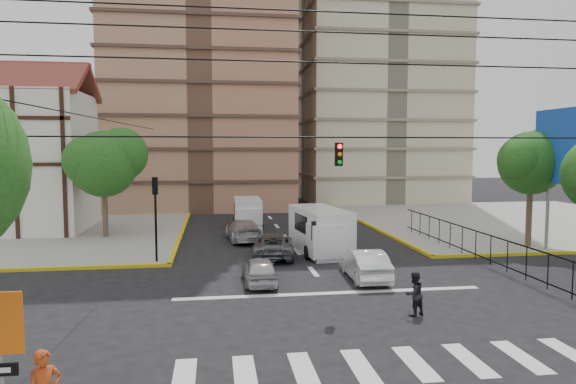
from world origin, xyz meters
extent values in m
plane|color=black|center=(0.00, 0.00, 0.00)|extent=(160.00, 160.00, 0.00)
cube|color=gray|center=(-20.00, 20.00, 0.07)|extent=(26.00, 26.00, 0.15)
cube|color=gray|center=(20.00, 20.00, 0.07)|extent=(26.00, 26.00, 0.15)
cube|color=silver|center=(0.00, -6.00, 0.01)|extent=(12.00, 2.40, 0.01)
cube|color=silver|center=(0.00, 1.20, 0.01)|extent=(13.00, 0.40, 0.01)
cube|color=silver|center=(-19.00, 20.00, 5.00)|extent=(10.00, 8.00, 10.00)
cube|color=maroon|center=(-19.00, 18.10, 10.90)|extent=(10.80, 4.25, 2.65)
cube|color=maroon|center=(-19.00, 21.90, 10.90)|extent=(10.80, 4.25, 2.65)
cylinder|color=slate|center=(14.50, 8.00, 2.15)|extent=(0.20, 0.20, 4.00)
cube|color=silver|center=(14.50, 6.00, 6.15)|extent=(0.25, 6.00, 4.00)
cube|color=blue|center=(14.30, 6.00, 6.15)|extent=(0.08, 6.20, 4.20)
cylinder|color=#473828|center=(14.00, 9.00, 2.24)|extent=(0.36, 0.36, 4.48)
sphere|color=#244B15|center=(14.00, 9.00, 5.16)|extent=(3.80, 3.80, 3.80)
sphere|color=#244B15|center=(14.95, 9.30, 5.73)|extent=(3.04, 3.04, 3.04)
sphere|color=#244B15|center=(13.24, 8.70, 5.35)|extent=(2.85, 2.85, 2.85)
cylinder|color=#473828|center=(-12.00, 16.00, 2.10)|extent=(0.36, 0.36, 4.20)
sphere|color=#244B15|center=(-12.00, 16.00, 5.00)|extent=(4.40, 4.40, 4.40)
sphere|color=#244B15|center=(-10.90, 16.30, 5.67)|extent=(3.52, 3.52, 3.52)
sphere|color=#244B15|center=(-12.88, 15.70, 5.22)|extent=(3.30, 3.30, 3.30)
cylinder|color=black|center=(-7.80, 7.80, 1.90)|extent=(0.12, 0.12, 3.50)
cube|color=black|center=(-7.80, 7.80, 4.10)|extent=(0.28, 0.22, 0.90)
sphere|color=#FF0C0C|center=(-7.80, 7.80, 4.40)|extent=(0.17, 0.17, 0.17)
cube|color=black|center=(0.00, 0.00, 5.80)|extent=(0.28, 0.22, 0.90)
cylinder|color=black|center=(0.00, -9.00, 6.25)|extent=(18.00, 0.03, 0.03)
cylinder|color=slate|center=(-8.80, -9.20, 1.75)|extent=(0.08, 0.08, 3.20)
cube|color=black|center=(-8.80, -9.25, 1.85)|extent=(0.65, 0.05, 0.25)
cube|color=silver|center=(1.26, 9.56, 1.28)|extent=(2.90, 5.81, 2.57)
cube|color=silver|center=(1.26, 7.33, 1.12)|extent=(2.27, 1.59, 1.79)
cube|color=black|center=(1.26, 6.94, 1.73)|extent=(2.06, 0.35, 1.00)
cylinder|color=black|center=(0.20, 7.78, 0.39)|extent=(0.25, 0.78, 0.78)
cylinder|color=black|center=(2.32, 7.78, 0.39)|extent=(0.25, 0.78, 0.78)
cylinder|color=black|center=(0.20, 11.35, 0.39)|extent=(0.25, 0.78, 0.78)
cylinder|color=black|center=(2.32, 11.35, 0.39)|extent=(0.25, 0.78, 0.78)
cube|color=silver|center=(-2.31, 19.37, 1.12)|extent=(2.03, 4.89, 2.23)
cube|color=silver|center=(-2.31, 17.43, 0.97)|extent=(1.87, 1.20, 1.55)
cube|color=black|center=(-2.31, 17.09, 1.50)|extent=(1.80, 0.13, 0.87)
cylinder|color=black|center=(-3.23, 17.82, 0.34)|extent=(0.25, 0.68, 0.68)
cylinder|color=black|center=(-1.39, 17.82, 0.34)|extent=(0.25, 0.68, 0.68)
cylinder|color=black|center=(-3.23, 20.92, 0.34)|extent=(0.25, 0.68, 0.68)
cylinder|color=black|center=(-1.39, 20.92, 0.34)|extent=(0.25, 0.68, 0.68)
imported|color=#ACACB0|center=(-2.81, 3.17, 0.61)|extent=(1.49, 3.60, 1.22)
imported|color=white|center=(2.06, 3.25, 0.71)|extent=(1.60, 4.33, 1.41)
imported|color=slate|center=(-1.56, 8.68, 0.66)|extent=(2.74, 4.99, 1.33)
imported|color=#AFAFB4|center=(-2.94, 14.00, 0.71)|extent=(2.50, 5.07, 1.42)
imported|color=#262628|center=(2.14, 15.08, 0.76)|extent=(1.87, 4.49, 1.52)
imported|color=white|center=(2.19, 19.93, 0.70)|extent=(1.52, 4.25, 1.40)
imported|color=black|center=(2.33, -2.03, 0.80)|extent=(0.95, 0.86, 1.60)
camera|label=1|loc=(-4.73, -19.29, 6.02)|focal=32.00mm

